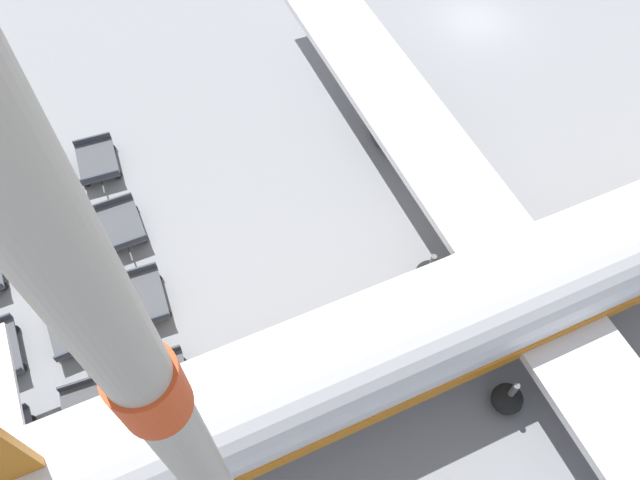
{
  "coord_description": "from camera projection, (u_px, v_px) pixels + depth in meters",
  "views": [
    {
      "loc": [
        24.55,
        -20.19,
        23.31
      ],
      "look_at": [
        11.23,
        -14.53,
        1.15
      ],
      "focal_mm": 35.0,
      "sensor_mm": 36.0,
      "label": 1
    }
  ],
  "objects": [
    {
      "name": "baggage_dolly_row_near_col_d",
      "position": [
        11.0,
        449.0,
        22.36
      ],
      "size": [
        3.3,
        1.93,
        0.92
      ],
      "color": "#424449",
      "rests_on": "ground_plane"
    },
    {
      "name": "baggage_dolly_row_mid_b_col_a",
      "position": [
        97.0,
        161.0,
        29.71
      ],
      "size": [
        3.32,
        1.97,
        0.92
      ],
      "color": "#424449",
      "rests_on": "ground_plane"
    },
    {
      "name": "baggage_dolly_row_mid_b_col_b",
      "position": [
        121.0,
        225.0,
        27.69
      ],
      "size": [
        3.29,
        1.91,
        0.92
      ],
      "color": "#424449",
      "rests_on": "ground_plane"
    },
    {
      "name": "baggage_dolly_row_mid_b_col_d",
      "position": [
        166.0,
        386.0,
        23.64
      ],
      "size": [
        3.31,
        1.97,
        0.92
      ],
      "color": "#424449",
      "rests_on": "ground_plane"
    },
    {
      "name": "baggage_dolly_row_mid_a_col_c",
      "position": [
        72.0,
        327.0,
        24.99
      ],
      "size": [
        3.31,
        1.95,
        0.92
      ],
      "color": "#424449",
      "rests_on": "ground_plane"
    },
    {
      "name": "baggage_dolly_row_mid_a_col_a",
      "position": [
        40.0,
        182.0,
        29.04
      ],
      "size": [
        3.31,
        1.95,
        0.92
      ],
      "color": "#424449",
      "rests_on": "ground_plane"
    },
    {
      "name": "ground_plane",
      "position": [
        474.0,
        20.0,
        36.19
      ],
      "size": [
        500.0,
        500.0,
        0.0
      ],
      "primitive_type": "plane",
      "color": "gray"
    },
    {
      "name": "airplane",
      "position": [
        560.0,
        272.0,
        23.62
      ],
      "size": [
        41.59,
        47.35,
        12.17
      ],
      "color": "white",
      "rests_on": "ground_plane"
    },
    {
      "name": "baggage_dolly_row_mid_b_col_c",
      "position": [
        143.0,
        299.0,
        25.68
      ],
      "size": [
        3.31,
        1.96,
        0.92
      ],
      "color": "#424449",
      "rests_on": "ground_plane"
    },
    {
      "name": "stand_guidance_stripe",
      "position": [
        310.0,
        385.0,
        24.15
      ],
      "size": [
        0.84,
        32.35,
        0.01
      ],
      "color": "white",
      "rests_on": "ground_plane"
    },
    {
      "name": "baggage_dolly_row_mid_a_col_d",
      "position": [
        89.0,
        415.0,
        23.02
      ],
      "size": [
        3.32,
        1.97,
        0.92
      ],
      "color": "#424449",
      "rests_on": "ground_plane"
    },
    {
      "name": "baggage_dolly_row_mid_a_col_b",
      "position": [
        50.0,
        248.0,
        27.03
      ],
      "size": [
        3.31,
        1.96,
        0.92
      ],
      "color": "#424449",
      "rests_on": "ground_plane"
    }
  ]
}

